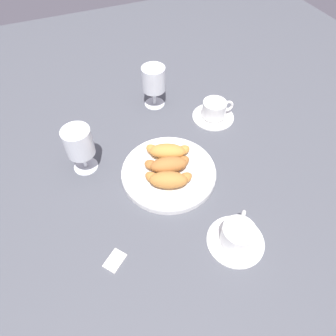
% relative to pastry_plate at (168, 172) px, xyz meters
% --- Properties ---
extents(ground_plane, '(2.20, 2.20, 0.00)m').
position_rel_pastry_plate_xyz_m(ground_plane, '(0.00, 0.02, -0.01)').
color(ground_plane, '#4C4F56').
extents(pastry_plate, '(0.26, 0.26, 0.02)m').
position_rel_pastry_plate_xyz_m(pastry_plate, '(0.00, 0.00, 0.00)').
color(pastry_plate, white).
rests_on(pastry_plate, ground_plane).
extents(croissant_large, '(0.13, 0.10, 0.04)m').
position_rel_pastry_plate_xyz_m(croissant_large, '(-0.02, -0.04, 0.03)').
color(croissant_large, '#BC7A38').
rests_on(croissant_large, pastry_plate).
extents(croissant_small, '(0.13, 0.08, 0.04)m').
position_rel_pastry_plate_xyz_m(croissant_small, '(0.00, 0.00, 0.03)').
color(croissant_small, '#AD6B33').
rests_on(croissant_small, pastry_plate).
extents(croissant_extra, '(0.12, 0.10, 0.04)m').
position_rel_pastry_plate_xyz_m(croissant_extra, '(0.02, 0.05, 0.03)').
color(croissant_extra, '#CC893D').
rests_on(croissant_extra, pastry_plate).
extents(coffee_cup_near, '(0.14, 0.14, 0.06)m').
position_rel_pastry_plate_xyz_m(coffee_cup_near, '(0.23, 0.17, 0.02)').
color(coffee_cup_near, white).
rests_on(coffee_cup_near, ground_plane).
extents(coffee_cup_far, '(0.14, 0.14, 0.06)m').
position_rel_pastry_plate_xyz_m(coffee_cup_far, '(0.07, -0.25, 0.02)').
color(coffee_cup_far, white).
rests_on(coffee_cup_far, ground_plane).
extents(juice_glass_left, '(0.08, 0.08, 0.14)m').
position_rel_pastry_plate_xyz_m(juice_glass_left, '(-0.20, 0.12, 0.08)').
color(juice_glass_left, white).
rests_on(juice_glass_left, ground_plane).
extents(juice_glass_right, '(0.08, 0.08, 0.14)m').
position_rel_pastry_plate_xyz_m(juice_glass_right, '(0.08, 0.31, 0.08)').
color(juice_glass_right, white).
rests_on(juice_glass_right, ground_plane).
extents(sugar_packet, '(0.06, 0.06, 0.01)m').
position_rel_pastry_plate_xyz_m(sugar_packet, '(-0.21, -0.18, -0.01)').
color(sugar_packet, white).
rests_on(sugar_packet, ground_plane).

